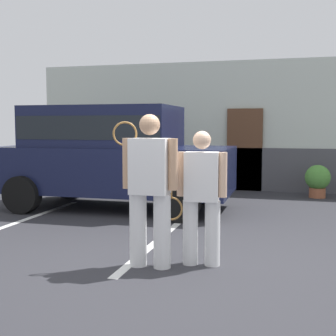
{
  "coord_description": "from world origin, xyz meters",
  "views": [
    {
      "loc": [
        1.37,
        -5.18,
        1.67
      ],
      "look_at": [
        -0.39,
        1.2,
        1.05
      ],
      "focal_mm": 48.58,
      "sensor_mm": 36.0,
      "label": 1
    }
  ],
  "objects_px": {
    "tennis_player_woman": "(201,196)",
    "potted_plant_by_porch": "(318,179)",
    "tennis_player_man": "(150,188)",
    "parked_suv": "(111,152)"
  },
  "relations": [
    {
      "from": "tennis_player_woman",
      "to": "potted_plant_by_porch",
      "type": "height_order",
      "value": "tennis_player_woman"
    },
    {
      "from": "tennis_player_man",
      "to": "potted_plant_by_porch",
      "type": "xyz_separation_m",
      "value": [
        2.18,
        5.97,
        -0.52
      ]
    },
    {
      "from": "parked_suv",
      "to": "tennis_player_woman",
      "type": "bearing_deg",
      "value": -52.81
    },
    {
      "from": "parked_suv",
      "to": "potted_plant_by_porch",
      "type": "height_order",
      "value": "parked_suv"
    },
    {
      "from": "tennis_player_woman",
      "to": "tennis_player_man",
      "type": "bearing_deg",
      "value": 17.89
    },
    {
      "from": "tennis_player_man",
      "to": "potted_plant_by_porch",
      "type": "distance_m",
      "value": 6.37
    },
    {
      "from": "potted_plant_by_porch",
      "to": "parked_suv",
      "type": "bearing_deg",
      "value": -148.44
    },
    {
      "from": "parked_suv",
      "to": "tennis_player_man",
      "type": "relative_size",
      "value": 2.56
    },
    {
      "from": "tennis_player_woman",
      "to": "parked_suv",
      "type": "bearing_deg",
      "value": -56.99
    },
    {
      "from": "parked_suv",
      "to": "tennis_player_woman",
      "type": "distance_m",
      "value": 4.07
    }
  ]
}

